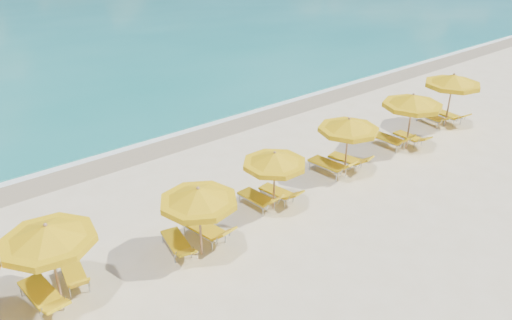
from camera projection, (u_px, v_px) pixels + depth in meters
ground_plane at (283, 205)px, 17.51m from camera, size 120.00×120.00×0.00m
wet_sand_band at (173, 139)px, 22.63m from camera, size 120.00×2.60×0.01m
foam_line at (165, 134)px, 23.19m from camera, size 120.00×1.20×0.03m
whitecap_far at (151, 46)px, 38.69m from camera, size 18.00×0.30×0.05m
umbrella_1 at (48, 235)px, 12.27m from camera, size 2.86×2.86×2.43m
umbrella_2 at (198, 197)px, 14.11m from camera, size 2.64×2.64×2.33m
umbrella_3 at (275, 160)px, 16.47m from camera, size 2.85×2.85×2.21m
umbrella_4 at (349, 126)px, 18.81m from camera, size 2.50×2.50×2.35m
umbrella_5 at (413, 102)px, 20.81m from camera, size 2.52×2.52×2.53m
umbrella_6 at (453, 81)px, 23.16m from camera, size 2.91×2.91×2.61m
lounger_1_left at (42, 297)px, 12.95m from camera, size 0.80×2.04×0.71m
lounger_1_right at (75, 279)px, 13.66m from camera, size 0.79×1.66×0.79m
lounger_2_left at (177, 245)px, 15.03m from camera, size 0.91×1.86×0.64m
lounger_2_right at (206, 233)px, 15.56m from camera, size 0.92×1.97×0.85m
lounger_3_left at (258, 202)px, 17.28m from camera, size 0.72×1.81×0.86m
lounger_3_right at (278, 195)px, 17.73m from camera, size 0.82×1.75×0.69m
lounger_4_left at (329, 168)px, 19.53m from camera, size 0.84×2.04×0.90m
lounger_4_right at (346, 162)px, 20.07m from camera, size 0.93×1.85×0.74m
lounger_5_left at (389, 142)px, 21.76m from camera, size 0.68×1.87×0.91m
lounger_5_right at (409, 139)px, 22.13m from camera, size 0.63×1.74×0.65m
lounger_6_left at (431, 120)px, 24.20m from camera, size 0.74×1.88×0.74m
lounger_6_right at (448, 118)px, 24.45m from camera, size 0.86×1.89×0.76m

